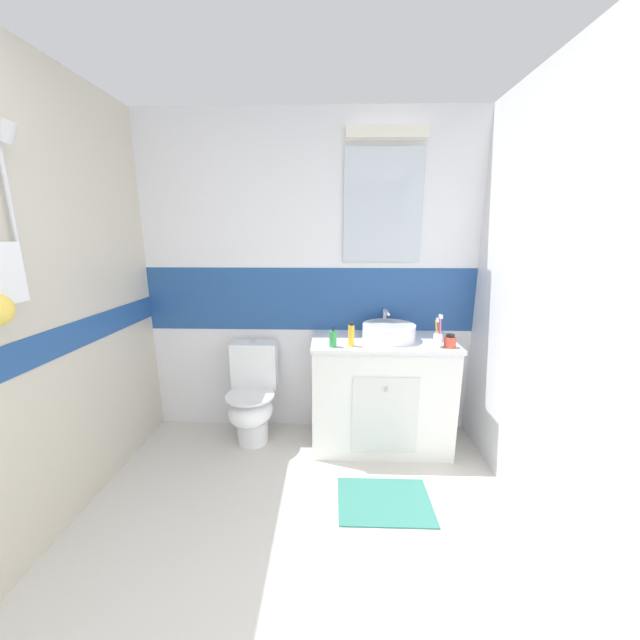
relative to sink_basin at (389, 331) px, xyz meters
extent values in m
cube|color=beige|center=(-0.59, -0.94, -0.93)|extent=(3.20, 3.48, 0.04)
cube|color=white|center=(-0.59, 0.31, -0.49)|extent=(3.20, 0.10, 0.85)
cube|color=#234C8C|center=(-0.59, 0.31, 0.19)|extent=(3.20, 0.10, 0.50)
cube|color=white|center=(-0.59, 0.31, 1.01)|extent=(3.20, 0.10, 1.15)
cube|color=silver|center=(-0.04, 0.25, 0.90)|extent=(0.58, 0.02, 0.82)
cube|color=white|center=(-0.04, 0.21, 1.39)|extent=(0.57, 0.10, 0.08)
cube|color=beige|center=(-1.94, -0.94, 0.34)|extent=(0.10, 3.48, 2.50)
cube|color=#234C8C|center=(-1.89, -0.94, 0.12)|extent=(0.01, 3.48, 0.16)
cube|color=white|center=(-1.84, -1.05, 0.53)|extent=(0.10, 0.14, 0.26)
cylinder|color=silver|center=(-1.86, -0.91, 0.83)|extent=(0.02, 0.02, 0.59)
cylinder|color=silver|center=(-1.82, -0.91, 1.12)|extent=(0.10, 0.07, 0.11)
cube|color=white|center=(0.76, -0.94, 0.34)|extent=(0.10, 3.48, 2.50)
cube|color=white|center=(-0.04, 0.00, -0.50)|extent=(1.02, 0.52, 0.82)
cube|color=white|center=(-0.04, -0.01, -0.08)|extent=(1.04, 0.54, 0.03)
cube|color=silver|center=(-0.04, -0.26, -0.54)|extent=(0.46, 0.01, 0.57)
cylinder|color=silver|center=(-0.04, -0.28, -0.34)|extent=(0.02, 0.02, 0.03)
cylinder|color=white|center=(0.00, 0.00, 0.00)|extent=(0.38, 0.38, 0.11)
cylinder|color=#AFB1BA|center=(0.00, 0.00, 0.05)|extent=(0.31, 0.31, 0.01)
cylinder|color=silver|center=(0.00, 0.22, 0.03)|extent=(0.03, 0.03, 0.18)
cylinder|color=silver|center=(0.00, 0.11, 0.12)|extent=(0.02, 0.17, 0.02)
cylinder|color=white|center=(-1.04, -0.02, -0.82)|extent=(0.24, 0.24, 0.18)
ellipsoid|color=white|center=(-1.04, -0.06, -0.62)|extent=(0.34, 0.42, 0.22)
cylinder|color=white|center=(-1.04, -0.06, -0.50)|extent=(0.37, 0.37, 0.02)
cube|color=white|center=(-1.04, 0.15, -0.33)|extent=(0.36, 0.17, 0.37)
cylinder|color=silver|center=(-1.04, 0.15, -0.13)|extent=(0.04, 0.04, 0.02)
cylinder|color=white|center=(0.31, -0.18, -0.01)|extent=(0.06, 0.06, 0.09)
cylinder|color=#D83F4C|center=(0.31, -0.17, 0.06)|extent=(0.04, 0.03, 0.18)
cube|color=white|center=(0.31, -0.17, 0.15)|extent=(0.02, 0.02, 0.03)
cylinder|color=#D872BF|center=(0.32, -0.18, 0.06)|extent=(0.01, 0.04, 0.18)
cube|color=white|center=(0.32, -0.18, 0.15)|extent=(0.01, 0.02, 0.03)
cylinder|color=gold|center=(0.30, -0.18, 0.05)|extent=(0.03, 0.03, 0.16)
cube|color=white|center=(0.30, -0.18, 0.13)|extent=(0.01, 0.02, 0.03)
cylinder|color=green|center=(-0.41, -0.19, -0.01)|extent=(0.05, 0.05, 0.11)
cylinder|color=#262626|center=(-0.41, -0.19, 0.07)|extent=(0.01, 0.01, 0.04)
cylinder|color=#262626|center=(-0.41, -0.21, 0.08)|extent=(0.01, 0.02, 0.01)
cylinder|color=#D84C33|center=(0.39, -0.18, -0.02)|extent=(0.08, 0.08, 0.07)
cylinder|color=black|center=(0.39, -0.18, 0.02)|extent=(0.06, 0.06, 0.02)
cylinder|color=yellow|center=(-0.28, -0.17, 0.01)|extent=(0.04, 0.04, 0.15)
cylinder|color=black|center=(-0.28, -0.17, 0.10)|extent=(0.03, 0.03, 0.02)
cube|color=#337266|center=(-0.09, -0.66, -0.91)|extent=(0.57, 0.41, 0.01)
camera|label=1|loc=(-0.42, -2.54, 0.68)|focal=20.01mm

